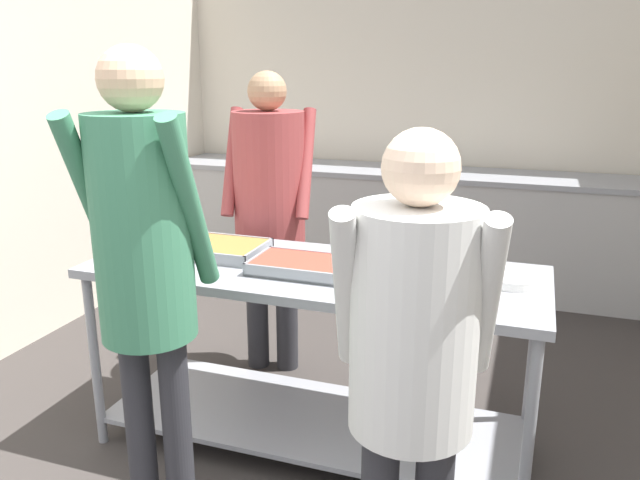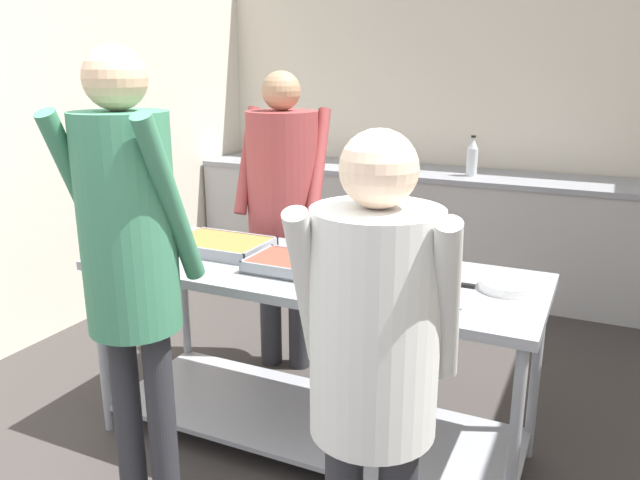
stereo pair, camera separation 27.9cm
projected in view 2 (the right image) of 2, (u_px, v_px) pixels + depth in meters
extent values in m
cube|color=beige|center=(456.00, 116.00, 5.07)|extent=(4.20, 0.06, 2.65)
cube|color=beige|center=(60.00, 130.00, 4.04)|extent=(0.06, 4.44, 2.65)
cube|color=#A8A8A8|center=(438.00, 231.00, 4.99)|extent=(4.04, 0.62, 0.88)
cube|color=gray|center=(441.00, 174.00, 4.87)|extent=(4.04, 0.65, 0.04)
cube|color=black|center=(550.00, 181.00, 4.54)|extent=(0.50, 0.42, 0.02)
cube|color=gray|center=(310.00, 272.00, 2.74)|extent=(2.00, 0.74, 0.04)
cube|color=gray|center=(311.00, 419.00, 2.94)|extent=(1.92, 0.66, 0.02)
cylinder|color=gray|center=(102.00, 351.00, 2.97)|extent=(0.04, 0.04, 0.84)
cylinder|color=gray|center=(513.00, 453.00, 2.20)|extent=(0.04, 0.04, 0.84)
cylinder|color=gray|center=(185.00, 305.00, 3.53)|extent=(0.04, 0.04, 0.84)
cylinder|color=gray|center=(536.00, 374.00, 2.76)|extent=(0.04, 0.04, 0.84)
cylinder|color=silver|center=(160.00, 237.00, 3.13)|extent=(0.19, 0.19, 0.05)
sphere|color=#2D702D|center=(162.00, 230.00, 3.11)|extent=(0.05, 0.05, 0.05)
sphere|color=#2D702D|center=(162.00, 227.00, 3.16)|extent=(0.05, 0.05, 0.05)
sphere|color=#2D702D|center=(156.00, 230.00, 3.10)|extent=(0.05, 0.05, 0.05)
cube|color=gray|center=(221.00, 249.00, 2.98)|extent=(0.46, 0.32, 0.01)
cube|color=#9E6B33|center=(220.00, 244.00, 2.98)|extent=(0.43, 0.30, 0.04)
cube|color=gray|center=(202.00, 254.00, 2.84)|extent=(0.46, 0.01, 0.05)
cube|color=gray|center=(238.00, 237.00, 3.11)|extent=(0.46, 0.01, 0.05)
cube|color=gray|center=(183.00, 240.00, 3.07)|extent=(0.01, 0.32, 0.05)
cube|color=gray|center=(261.00, 251.00, 2.89)|extent=(0.01, 0.32, 0.05)
cube|color=gray|center=(304.00, 270.00, 2.68)|extent=(0.48, 0.28, 0.01)
cube|color=#B23D2D|center=(304.00, 265.00, 2.68)|extent=(0.45, 0.26, 0.04)
cube|color=gray|center=(289.00, 275.00, 2.56)|extent=(0.48, 0.01, 0.05)
cube|color=gray|center=(318.00, 257.00, 2.80)|extent=(0.48, 0.01, 0.05)
cube|color=gray|center=(257.00, 259.00, 2.77)|extent=(0.01, 0.28, 0.05)
cube|color=gray|center=(354.00, 273.00, 2.58)|extent=(0.01, 0.28, 0.05)
cylinder|color=gray|center=(402.00, 286.00, 2.37)|extent=(0.27, 0.27, 0.10)
cylinder|color=beige|center=(402.00, 275.00, 2.36)|extent=(0.24, 0.24, 0.01)
cylinder|color=black|center=(456.00, 284.00, 2.27)|extent=(0.14, 0.02, 0.02)
cylinder|color=white|center=(510.00, 288.00, 2.47)|extent=(0.24, 0.24, 0.01)
cylinder|color=white|center=(510.00, 285.00, 2.47)|extent=(0.24, 0.24, 0.01)
cylinder|color=white|center=(510.00, 282.00, 2.46)|extent=(0.24, 0.24, 0.01)
cylinder|color=silver|center=(308.00, 292.00, 1.76)|extent=(0.12, 0.31, 0.54)
cylinder|color=silver|center=(447.00, 305.00, 1.66)|extent=(0.12, 0.31, 0.54)
cylinder|color=silver|center=(375.00, 324.00, 1.73)|extent=(0.36, 0.36, 0.66)
sphere|color=beige|center=(379.00, 169.00, 1.61)|extent=(0.21, 0.21, 0.21)
cylinder|color=#2D2D33|center=(129.00, 424.00, 2.38)|extent=(0.10, 0.10, 0.83)
cylinder|color=#2D2D33|center=(163.00, 431.00, 2.33)|extent=(0.10, 0.10, 0.83)
cylinder|color=#3D7F5B|center=(82.00, 196.00, 2.16)|extent=(0.11, 0.34, 0.62)
cylinder|color=#3D7F5B|center=(171.00, 202.00, 2.06)|extent=(0.11, 0.34, 0.62)
cylinder|color=#3D7F5B|center=(128.00, 224.00, 2.14)|extent=(0.33, 0.33, 0.76)
sphere|color=tan|center=(115.00, 78.00, 2.00)|extent=(0.21, 0.21, 0.21)
cylinder|color=#2D2D33|center=(299.00, 305.00, 3.62)|extent=(0.13, 0.13, 0.78)
cylinder|color=#2D2D33|center=(270.00, 302.00, 3.67)|extent=(0.13, 0.13, 0.78)
cylinder|color=#993D3D|center=(319.00, 163.00, 3.36)|extent=(0.12, 0.33, 0.58)
cylinder|color=#993D3D|center=(247.00, 160.00, 3.47)|extent=(0.12, 0.33, 0.58)
cylinder|color=#993D3D|center=(283.00, 177.00, 3.44)|extent=(0.39, 0.39, 0.72)
sphere|color=tan|center=(281.00, 91.00, 3.31)|extent=(0.21, 0.21, 0.21)
cylinder|color=silver|center=(472.00, 162.00, 4.67)|extent=(0.08, 0.08, 0.21)
cone|color=silver|center=(473.00, 143.00, 4.63)|extent=(0.07, 0.07, 0.08)
cylinder|color=black|center=(474.00, 136.00, 4.61)|extent=(0.03, 0.03, 0.02)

